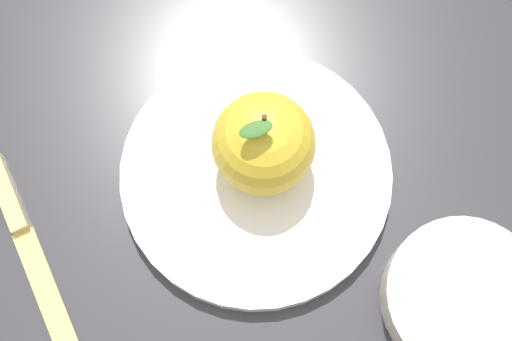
{
  "coord_description": "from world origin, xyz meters",
  "views": [
    {
      "loc": [
        0.11,
        0.13,
        0.55
      ],
      "look_at": [
        -0.03,
        0.03,
        0.02
      ],
      "focal_mm": 48.59,
      "sensor_mm": 36.0,
      "label": 1
    }
  ],
  "objects_px": {
    "apple": "(264,144)",
    "knife": "(23,234)",
    "dinner_plate": "(256,174)",
    "side_bowl": "(463,297)"
  },
  "relations": [
    {
      "from": "dinner_plate",
      "to": "apple",
      "type": "xyz_separation_m",
      "value": [
        -0.01,
        -0.0,
        0.05
      ]
    },
    {
      "from": "dinner_plate",
      "to": "apple",
      "type": "height_order",
      "value": "apple"
    },
    {
      "from": "apple",
      "to": "knife",
      "type": "bearing_deg",
      "value": -37.01
    },
    {
      "from": "apple",
      "to": "knife",
      "type": "xyz_separation_m",
      "value": [
        0.16,
        -0.12,
        -0.05
      ]
    },
    {
      "from": "dinner_plate",
      "to": "knife",
      "type": "bearing_deg",
      "value": -39.13
    },
    {
      "from": "dinner_plate",
      "to": "apple",
      "type": "relative_size",
      "value": 2.37
    },
    {
      "from": "dinner_plate",
      "to": "side_bowl",
      "type": "bearing_deg",
      "value": 93.74
    },
    {
      "from": "side_bowl",
      "to": "knife",
      "type": "xyz_separation_m",
      "value": [
        0.16,
        -0.31,
        -0.02
      ]
    },
    {
      "from": "dinner_plate",
      "to": "apple",
      "type": "distance_m",
      "value": 0.05
    },
    {
      "from": "dinner_plate",
      "to": "knife",
      "type": "height_order",
      "value": "dinner_plate"
    }
  ]
}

